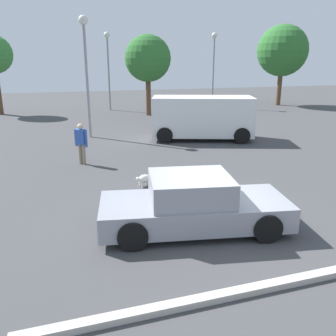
{
  "coord_description": "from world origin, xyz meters",
  "views": [
    {
      "loc": [
        -3.15,
        -7.08,
        3.77
      ],
      "look_at": [
        -0.3,
        1.92,
        0.9
      ],
      "focal_mm": 37.91,
      "sensor_mm": 36.0,
      "label": 1
    }
  ],
  "objects_px": {
    "van_white": "(202,117)",
    "light_post_mid": "(214,57)",
    "pedestrian": "(81,141)",
    "light_post_near": "(85,56)",
    "dog": "(146,178)",
    "light_post_far": "(108,57)",
    "sedan_foreground": "(193,205)"
  },
  "relations": [
    {
      "from": "dog",
      "to": "light_post_near",
      "type": "relative_size",
      "value": 0.11
    },
    {
      "from": "dog",
      "to": "pedestrian",
      "type": "height_order",
      "value": "pedestrian"
    },
    {
      "from": "van_white",
      "to": "light_post_near",
      "type": "xyz_separation_m",
      "value": [
        -5.25,
        2.23,
        2.87
      ]
    },
    {
      "from": "van_white",
      "to": "light_post_mid",
      "type": "xyz_separation_m",
      "value": [
        5.79,
        11.58,
        2.93
      ]
    },
    {
      "from": "van_white",
      "to": "pedestrian",
      "type": "bearing_deg",
      "value": -136.44
    },
    {
      "from": "light_post_mid",
      "to": "light_post_far",
      "type": "bearing_deg",
      "value": 175.24
    },
    {
      "from": "pedestrian",
      "to": "light_post_far",
      "type": "xyz_separation_m",
      "value": [
        3.36,
        15.03,
        3.1
      ]
    },
    {
      "from": "light_post_near",
      "to": "light_post_far",
      "type": "relative_size",
      "value": 1.0
    },
    {
      "from": "sedan_foreground",
      "to": "light_post_far",
      "type": "distance_m",
      "value": 21.65
    },
    {
      "from": "sedan_foreground",
      "to": "van_white",
      "type": "distance_m",
      "value": 9.93
    },
    {
      "from": "pedestrian",
      "to": "light_post_far",
      "type": "distance_m",
      "value": 15.71
    },
    {
      "from": "van_white",
      "to": "light_post_mid",
      "type": "relative_size",
      "value": 0.88
    },
    {
      "from": "sedan_foreground",
      "to": "dog",
      "type": "distance_m",
      "value": 3.27
    },
    {
      "from": "dog",
      "to": "light_post_far",
      "type": "xyz_separation_m",
      "value": [
        1.66,
        18.1,
        3.76
      ]
    },
    {
      "from": "sedan_foreground",
      "to": "pedestrian",
      "type": "distance_m",
      "value": 6.62
    },
    {
      "from": "dog",
      "to": "light_post_near",
      "type": "height_order",
      "value": "light_post_near"
    },
    {
      "from": "van_white",
      "to": "light_post_mid",
      "type": "height_order",
      "value": "light_post_mid"
    },
    {
      "from": "sedan_foreground",
      "to": "light_post_mid",
      "type": "xyz_separation_m",
      "value": [
        9.84,
        20.63,
        3.47
      ]
    },
    {
      "from": "light_post_near",
      "to": "pedestrian",
      "type": "bearing_deg",
      "value": -99.11
    },
    {
      "from": "light_post_near",
      "to": "light_post_mid",
      "type": "distance_m",
      "value": 14.47
    },
    {
      "from": "pedestrian",
      "to": "light_post_near",
      "type": "relative_size",
      "value": 0.27
    },
    {
      "from": "van_white",
      "to": "light_post_far",
      "type": "height_order",
      "value": "light_post_far"
    },
    {
      "from": "sedan_foreground",
      "to": "light_post_near",
      "type": "bearing_deg",
      "value": 106.68
    },
    {
      "from": "sedan_foreground",
      "to": "light_post_far",
      "type": "height_order",
      "value": "light_post_far"
    },
    {
      "from": "dog",
      "to": "van_white",
      "type": "relative_size",
      "value": 0.12
    },
    {
      "from": "sedan_foreground",
      "to": "light_post_mid",
      "type": "bearing_deg",
      "value": 75.07
    },
    {
      "from": "van_white",
      "to": "pedestrian",
      "type": "distance_m",
      "value": 6.65
    },
    {
      "from": "light_post_near",
      "to": "light_post_mid",
      "type": "bearing_deg",
      "value": 40.24
    },
    {
      "from": "sedan_foreground",
      "to": "light_post_mid",
      "type": "relative_size",
      "value": 0.76
    },
    {
      "from": "pedestrian",
      "to": "light_post_far",
      "type": "height_order",
      "value": "light_post_far"
    },
    {
      "from": "sedan_foreground",
      "to": "van_white",
      "type": "xyz_separation_m",
      "value": [
        4.04,
        9.05,
        0.54
      ]
    },
    {
      "from": "pedestrian",
      "to": "sedan_foreground",
      "type": "bearing_deg",
      "value": -117.6
    }
  ]
}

